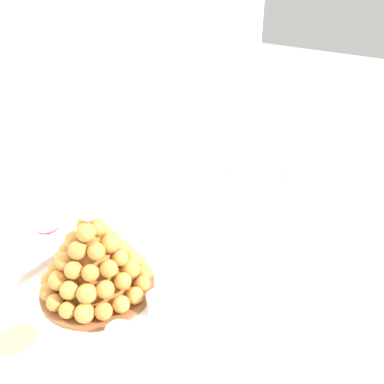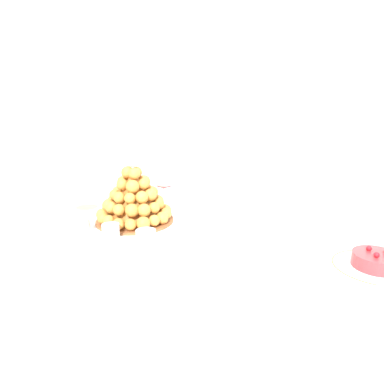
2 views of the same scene
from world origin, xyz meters
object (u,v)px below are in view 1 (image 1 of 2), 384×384
Objects in this scene: dessert_cup_right at (223,248)px; wine_glass at (45,220)px; macaron_goblet at (256,160)px; serving_tray at (120,291)px; dessert_cup_centre at (159,304)px; dessert_cup_mid_left at (119,339)px; croquembouche at (94,260)px; creme_brulee_ramekin at (17,343)px; fruit_tart_plate at (259,171)px; dessert_cup_mid_right at (196,273)px.

dessert_cup_right is 0.44m from wine_glass.
dessert_cup_right is 0.32m from macaron_goblet.
dessert_cup_centre reaches higher than serving_tray.
dessert_cup_mid_left is (-0.12, -0.11, 0.02)m from serving_tray.
croquembouche is at bearing 169.07° from macaron_goblet.
croquembouche is 1.59× the size of wine_glass.
creme_brulee_ramekin is at bearing 166.71° from serving_tray.
macaron_goblet is 1.13× the size of fruit_tart_plate.
wine_glass is (0.11, 0.33, 0.09)m from dessert_cup_mid_left.
wine_glass is (-0.25, 0.35, 0.08)m from dessert_cup_right.
dessert_cup_centre is 0.25× the size of fruit_tart_plate.
wine_glass is (-0.54, 0.28, -0.02)m from macaron_goblet.
serving_tray is at bearing -179.24° from fruit_tart_plate.
creme_brulee_ramekin is at bearing -143.01° from wine_glass.
dessert_cup_mid_right is at bearing -3.42° from dessert_cup_mid_left.
dessert_cup_centre is at bearing -89.03° from wine_glass.
dessert_cup_mid_left is 0.11m from dessert_cup_centre.
wine_glass is at bearing 152.01° from macaron_goblet.
serving_tray is at bearing 152.15° from dessert_cup_right.
dessert_cup_centre is at bearing -174.12° from macaron_goblet.
croquembouche is 0.17m from dessert_cup_centre.
dessert_cup_right is (0.36, -0.02, 0.00)m from dessert_cup_mid_left.
serving_tray is 0.27m from dessert_cup_right.
dessert_cup_mid_right is 0.27× the size of fruit_tart_plate.
dessert_cup_right is at bearing -21.04° from creme_brulee_ramekin.
fruit_tart_plate is 0.74m from wine_glass.
dessert_cup_right reaches higher than dessert_cup_mid_right.
fruit_tart_plate reaches higher than creme_brulee_ramekin.
macaron_goblet is at bearing 13.13° from dessert_cup_right.
croquembouche is 0.73m from fruit_tart_plate.
dessert_cup_mid_right reaches higher than serving_tray.
macaron_goblet is (0.76, -0.11, 0.12)m from creme_brulee_ramekin.
fruit_tart_plate is at bearing 13.00° from dessert_cup_mid_right.
dessert_cup_mid_right is (0.24, -0.01, 0.00)m from dessert_cup_mid_left.
dessert_cup_mid_right is at bearing -44.69° from serving_tray.
dessert_cup_mid_right is at bearing 178.24° from dessert_cup_right.
dessert_cup_mid_left is 0.24m from dessert_cup_mid_right.
croquembouche is at bearing -2.11° from creme_brulee_ramekin.
dessert_cup_right is 0.48m from fruit_tart_plate.
dessert_cup_right is 0.35× the size of wine_glass.
dessert_cup_mid_left reaches higher than creme_brulee_ramekin.
dessert_cup_centre is (-0.00, -0.11, 0.02)m from serving_tray.
macaron_goblet reaches higher than dessert_cup_mid_left.
serving_tray is 0.25m from wine_glass.
dessert_cup_right is (0.24, -0.13, 0.03)m from serving_tray.
serving_tray is 0.24m from creme_brulee_ramekin.
wine_glass is at bearing 162.99° from fruit_tart_plate.
dessert_cup_centre is 0.31× the size of wine_glass.
wine_glass is at bearing 91.60° from serving_tray.
dessert_cup_centre is at bearing -36.08° from creme_brulee_ramekin.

